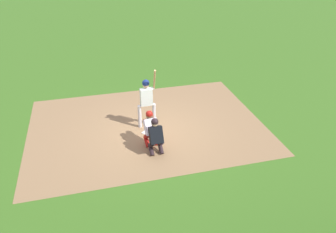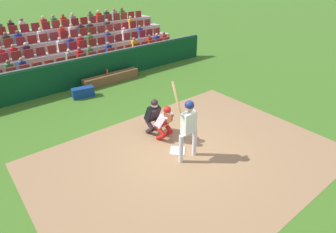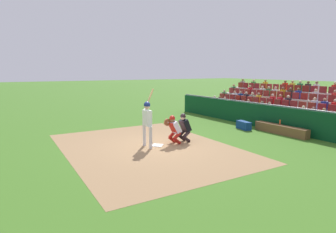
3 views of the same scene
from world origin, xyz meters
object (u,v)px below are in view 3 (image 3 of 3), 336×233
(home_plate_marker, at_px, (157,145))
(equipment_duffel_bag, at_px, (244,125))
(dugout_bench, at_px, (281,130))
(catcher_crouching, at_px, (174,128))
(home_plate_umpire, at_px, (184,126))
(water_bottle_on_bench, at_px, (280,122))
(batter_at_plate, at_px, (147,119))

(home_plate_marker, bearing_deg, equipment_duffel_bag, -85.33)
(dugout_bench, bearing_deg, catcher_crouching, 77.71)
(equipment_duffel_bag, bearing_deg, dugout_bench, -146.74)
(home_plate_marker, relative_size, home_plate_umpire, 0.34)
(home_plate_umpire, bearing_deg, equipment_duffel_bag, -82.79)
(water_bottle_on_bench, bearing_deg, home_plate_umpire, 77.71)
(equipment_duffel_bag, bearing_deg, catcher_crouching, 108.56)
(home_plate_marker, xyz_separation_m, batter_at_plate, (0.03, 0.45, 1.16))
(dugout_bench, relative_size, water_bottle_on_bench, 11.74)
(catcher_crouching, height_order, equipment_duffel_bag, catcher_crouching)
(batter_at_plate, bearing_deg, equipment_duffel_bag, -85.94)
(equipment_duffel_bag, bearing_deg, water_bottle_on_bench, -142.43)
(home_plate_umpire, bearing_deg, batter_at_plate, 86.32)
(home_plate_umpire, distance_m, water_bottle_on_bench, 5.16)
(catcher_crouching, distance_m, equipment_duffel_bag, 4.88)
(batter_at_plate, distance_m, water_bottle_on_bench, 6.92)
(home_plate_umpire, distance_m, dugout_bench, 5.12)
(home_plate_marker, xyz_separation_m, catcher_crouching, (-0.11, -0.73, 0.69))
(catcher_crouching, bearing_deg, home_plate_umpire, -87.22)
(dugout_bench, bearing_deg, equipment_duffel_bag, 21.39)
(home_plate_marker, relative_size, catcher_crouching, 0.35)
(catcher_crouching, bearing_deg, dugout_bench, -102.29)
(home_plate_marker, relative_size, batter_at_plate, 0.19)
(dugout_bench, bearing_deg, water_bottle_on_bench, -35.85)
(batter_at_plate, xyz_separation_m, dugout_bench, (-1.34, -6.69, -0.96))
(batter_at_plate, bearing_deg, home_plate_umpire, -93.68)
(home_plate_umpire, bearing_deg, home_plate_marker, 86.27)
(home_plate_umpire, bearing_deg, catcher_crouching, 92.78)
(home_plate_marker, bearing_deg, dugout_bench, -101.88)
(catcher_crouching, xyz_separation_m, equipment_duffel_bag, (0.57, -4.82, -0.49))
(home_plate_marker, height_order, dugout_bench, dugout_bench)
(home_plate_umpire, height_order, water_bottle_on_bench, home_plate_umpire)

